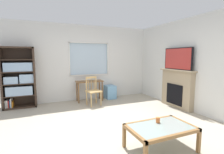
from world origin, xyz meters
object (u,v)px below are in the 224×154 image
object	(u,v)px
desk_under_window	(89,85)
sippy_cup	(158,120)
wooden_chair	(93,91)
coffee_table	(161,129)
tv	(178,59)
bookshelf	(19,79)
plastic_drawer_unit	(110,92)
fireplace	(177,88)

from	to	relation	value
desk_under_window	sippy_cup	size ratio (longest dim) A/B	10.23
wooden_chair	coffee_table	world-z (taller)	wooden_chair
desk_under_window	tv	size ratio (longest dim) A/B	0.89
sippy_cup	tv	bearing A→B (deg)	38.94
bookshelf	wooden_chair	size ratio (longest dim) A/B	2.02
tv	wooden_chair	bearing A→B (deg)	151.93
plastic_drawer_unit	tv	xyz separation A→B (m)	(1.43, -1.76, 1.23)
fireplace	sippy_cup	distance (m)	2.48
bookshelf	wooden_chair	bearing A→B (deg)	-16.57
tv	bookshelf	bearing A→B (deg)	157.24
desk_under_window	coffee_table	world-z (taller)	desk_under_window
desk_under_window	plastic_drawer_unit	distance (m)	0.86
bookshelf	fireplace	world-z (taller)	bookshelf
plastic_drawer_unit	desk_under_window	bearing A→B (deg)	-176.38
sippy_cup	coffee_table	bearing A→B (deg)	-110.93
desk_under_window	sippy_cup	world-z (taller)	desk_under_window
wooden_chair	plastic_drawer_unit	bearing A→B (deg)	34.71
bookshelf	wooden_chair	xyz separation A→B (m)	(2.10, -0.62, -0.40)
fireplace	coffee_table	size ratio (longest dim) A/B	1.15
desk_under_window	bookshelf	bearing A→B (deg)	177.05
desk_under_window	wooden_chair	world-z (taller)	wooden_chair
desk_under_window	fireplace	distance (m)	2.82
plastic_drawer_unit	sippy_cup	world-z (taller)	sippy_cup
coffee_table	sippy_cup	xyz separation A→B (m)	(0.05, 0.14, 0.10)
bookshelf	desk_under_window	bearing A→B (deg)	-2.95
fireplace	plastic_drawer_unit	bearing A→B (deg)	129.45
fireplace	desk_under_window	bearing A→B (deg)	142.60
tv	coffee_table	world-z (taller)	tv
sippy_cup	fireplace	bearing A→B (deg)	38.68
tv	coffee_table	distance (m)	2.82
wooden_chair	tv	size ratio (longest dim) A/B	0.87
desk_under_window	coffee_table	xyz separation A→B (m)	(0.25, -3.40, -0.22)
wooden_chair	coffee_table	bearing A→B (deg)	-84.49
plastic_drawer_unit	fireplace	bearing A→B (deg)	-50.55
wooden_chair	sippy_cup	distance (m)	2.77
wooden_chair	fireplace	size ratio (longest dim) A/B	0.74
fireplace	tv	xyz separation A→B (m)	(-0.02, 0.00, 0.89)
bookshelf	plastic_drawer_unit	size ratio (longest dim) A/B	3.78
bookshelf	sippy_cup	bearing A→B (deg)	-54.24
bookshelf	tv	size ratio (longest dim) A/B	1.76
bookshelf	coffee_table	bearing A→B (deg)	-55.92
fireplace	coffee_table	world-z (taller)	fireplace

